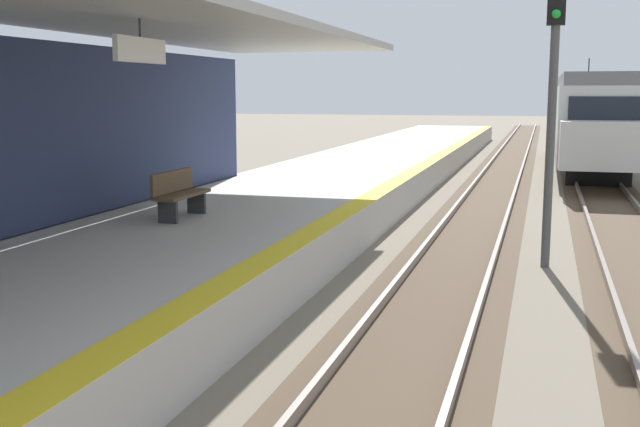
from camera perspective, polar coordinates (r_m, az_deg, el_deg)
station_platform at (r=15.96m, az=-6.13°, el=-1.20°), size 5.00×80.00×0.91m
track_pair_nearest_platform at (r=18.88m, az=11.08°, el=-0.98°), size 2.34×120.00×0.16m
track_pair_middle at (r=18.91m, az=21.39°, el=-1.42°), size 2.34×120.00×0.16m
approaching_train at (r=34.92m, az=19.17°, el=6.67°), size 2.93×19.60×4.76m
rail_signal_post at (r=14.83m, az=16.61°, el=8.38°), size 0.32×0.34×5.20m
platform_bench at (r=14.72m, az=-10.27°, el=1.50°), size 0.45×1.60×0.88m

